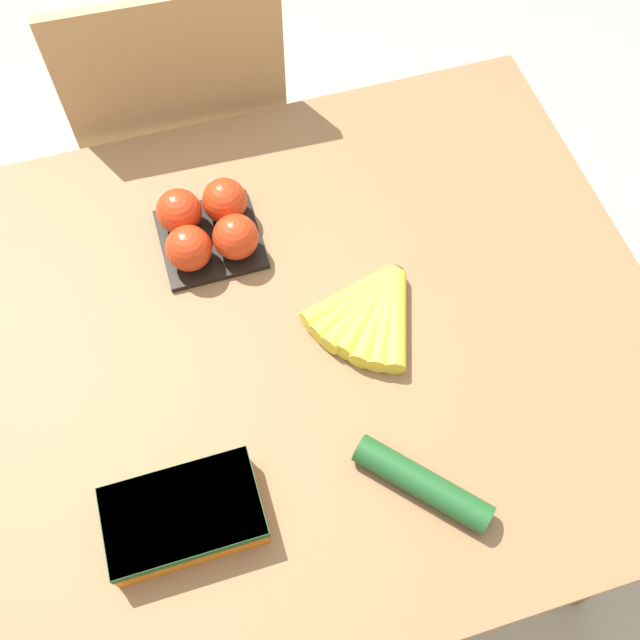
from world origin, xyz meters
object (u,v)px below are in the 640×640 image
(banana_bunch, at_px, (372,311))
(carrot_bag, at_px, (183,515))
(cucumber_near, at_px, (422,483))
(chair, at_px, (190,150))
(tomato_pack, at_px, (207,226))

(banana_bunch, xyz_separation_m, carrot_bag, (-0.33, -0.22, 0.01))
(banana_bunch, relative_size, cucumber_near, 1.04)
(chair, height_order, tomato_pack, chair)
(cucumber_near, bearing_deg, tomato_pack, 110.79)
(cucumber_near, bearing_deg, banana_bunch, 85.59)
(carrot_bag, relative_size, cucumber_near, 1.17)
(carrot_bag, bearing_deg, tomato_pack, 73.26)
(chair, xyz_separation_m, carrot_bag, (-0.15, -0.85, 0.26))
(carrot_bag, bearing_deg, cucumber_near, -8.82)
(carrot_bag, distance_m, cucumber_near, 0.32)
(tomato_pack, distance_m, cucumber_near, 0.51)
(chair, height_order, banana_bunch, chair)
(tomato_pack, bearing_deg, cucumber_near, -69.21)
(cucumber_near, bearing_deg, chair, 100.40)
(chair, bearing_deg, banana_bunch, 108.73)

